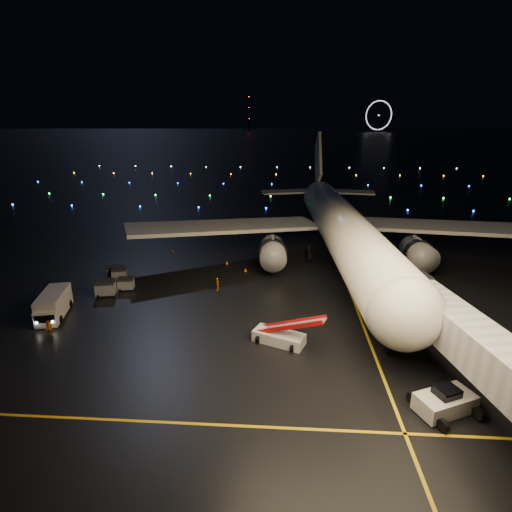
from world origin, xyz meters
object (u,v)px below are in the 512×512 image
object	(u,v)px
crew_b	(49,328)
baggage_cart_1	(115,272)
crew_c	(217,284)
baggage_cart_0	(126,284)
baggage_cart_3	(119,274)
pushback_tug	(445,400)
belt_loader	(279,326)
service_truck	(54,304)
baggage_cart_2	(105,288)
airliner	(339,199)

from	to	relation	value
crew_b	baggage_cart_1	xyz separation A→B (m)	(0.43, 15.33, 0.01)
crew_c	baggage_cart_0	xyz separation A→B (m)	(-11.42, -0.55, -0.03)
baggage_cart_0	baggage_cart_3	distance (m)	3.86
baggage_cart_3	crew_b	bearing A→B (deg)	-107.99
pushback_tug	belt_loader	xyz separation A→B (m)	(-12.11, 8.72, 0.73)
crew_b	crew_c	world-z (taller)	crew_c
pushback_tug	baggage_cart_3	distance (m)	40.78
pushback_tug	crew_b	distance (m)	35.68
crew_c	baggage_cart_0	world-z (taller)	crew_c
crew_b	baggage_cart_0	world-z (taller)	crew_b
service_truck	baggage_cart_0	size ratio (longest dim) A/B	3.90
belt_loader	crew_c	xyz separation A→B (m)	(-7.80, 11.93, -0.91)
pushback_tug	belt_loader	bearing A→B (deg)	119.91
belt_loader	crew_c	size ratio (longest dim) A/B	4.36
belt_loader	baggage_cart_2	size ratio (longest dim) A/B	3.20
airliner	belt_loader	distance (m)	28.53
pushback_tug	baggage_cart_2	size ratio (longest dim) A/B	1.89
baggage_cart_2	airliner	bearing A→B (deg)	17.30
pushback_tug	baggage_cart_3	world-z (taller)	pushback_tug
belt_loader	baggage_cart_1	distance (m)	26.83
baggage_cart_1	baggage_cart_2	size ratio (longest dim) A/B	0.86
crew_b	baggage_cart_2	world-z (taller)	baggage_cart_2
crew_c	baggage_cart_2	size ratio (longest dim) A/B	0.73
baggage_cart_1	baggage_cart_3	xyz separation A→B (m)	(0.75, -0.57, -0.03)
baggage_cart_3	baggage_cart_2	bearing A→B (deg)	-99.72
baggage_cart_0	baggage_cart_2	distance (m)	2.60
service_truck	baggage_cart_3	world-z (taller)	service_truck
crew_b	baggage_cart_0	distance (m)	12.01
crew_b	service_truck	bearing A→B (deg)	118.03
belt_loader	service_truck	distance (m)	24.74
crew_b	baggage_cart_3	world-z (taller)	crew_b
belt_loader	baggage_cart_2	distance (m)	23.10
belt_loader	crew_b	bearing A→B (deg)	-156.55
baggage_cart_1	baggage_cart_2	world-z (taller)	baggage_cart_2
pushback_tug	crew_c	size ratio (longest dim) A/B	2.57
crew_c	baggage_cart_3	size ratio (longest dim) A/B	0.89
airliner	crew_c	bearing A→B (deg)	-141.70
service_truck	baggage_cart_2	distance (m)	6.34
belt_loader	baggage_cart_3	xyz separation A→B (m)	(-21.36, 14.59, -0.95)
belt_loader	baggage_cart_2	world-z (taller)	belt_loader
pushback_tug	crew_c	xyz separation A→B (m)	(-19.91, 20.65, -0.18)
crew_c	baggage_cart_1	bearing A→B (deg)	-127.06
airliner	crew_c	size ratio (longest dim) A/B	38.65
pushback_tug	belt_loader	distance (m)	14.94
pushback_tug	baggage_cart_3	size ratio (longest dim) A/B	2.28
belt_loader	service_truck	bearing A→B (deg)	-166.63
baggage_cart_2	baggage_cart_1	bearing A→B (deg)	88.71
crew_b	baggage_cart_3	distance (m)	14.81
pushback_tug	service_truck	world-z (taller)	service_truck
crew_b	crew_c	bearing A→B (deg)	44.17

